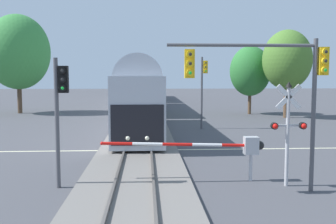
{
  "coord_description": "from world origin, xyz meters",
  "views": [
    {
      "loc": [
        0.46,
        -21.86,
        4.22
      ],
      "look_at": [
        1.82,
        2.03,
        2.0
      ],
      "focal_mm": 41.31,
      "sensor_mm": 36.0,
      "label": 1
    }
  ],
  "objects_px": {
    "traffic_signal_far_side": "(203,81)",
    "maple_right_background": "(287,60)",
    "pine_left_background": "(18,52)",
    "traffic_signal_median": "(60,101)",
    "traffic_signal_near_right": "(272,76)",
    "crossing_signal_mast": "(288,123)",
    "commuter_train": "(142,88)",
    "crossing_gate_near": "(231,147)",
    "oak_far_right": "(250,71)"
  },
  "relations": [
    {
      "from": "commuter_train",
      "to": "traffic_signal_median",
      "type": "xyz_separation_m",
      "value": [
        -2.74,
        -34.49,
        0.56
      ]
    },
    {
      "from": "commuter_train",
      "to": "oak_far_right",
      "type": "relative_size",
      "value": 8.21
    },
    {
      "from": "traffic_signal_far_side",
      "to": "pine_left_background",
      "type": "distance_m",
      "value": 23.93
    },
    {
      "from": "crossing_signal_mast",
      "to": "traffic_signal_near_right",
      "type": "distance_m",
      "value": 2.14
    },
    {
      "from": "traffic_signal_near_right",
      "to": "crossing_gate_near",
      "type": "bearing_deg",
      "value": 123.65
    },
    {
      "from": "crossing_gate_near",
      "to": "traffic_signal_far_side",
      "type": "height_order",
      "value": "traffic_signal_far_side"
    },
    {
      "from": "pine_left_background",
      "to": "maple_right_background",
      "type": "bearing_deg",
      "value": -12.63
    },
    {
      "from": "crossing_signal_mast",
      "to": "traffic_signal_far_side",
      "type": "relative_size",
      "value": 0.7
    },
    {
      "from": "traffic_signal_median",
      "to": "oak_far_right",
      "type": "relative_size",
      "value": 0.65
    },
    {
      "from": "traffic_signal_near_right",
      "to": "maple_right_background",
      "type": "relative_size",
      "value": 0.65
    },
    {
      "from": "traffic_signal_near_right",
      "to": "traffic_signal_far_side",
      "type": "bearing_deg",
      "value": 89.57
    },
    {
      "from": "commuter_train",
      "to": "traffic_signal_far_side",
      "type": "xyz_separation_m",
      "value": [
        5.04,
        -18.33,
        1.12
      ]
    },
    {
      "from": "crossing_signal_mast",
      "to": "pine_left_background",
      "type": "bearing_deg",
      "value": 122.88
    },
    {
      "from": "commuter_train",
      "to": "pine_left_background",
      "type": "height_order",
      "value": "pine_left_background"
    },
    {
      "from": "crossing_gate_near",
      "to": "oak_far_right",
      "type": "xyz_separation_m",
      "value": [
        8.17,
        27.4,
        3.38
      ]
    },
    {
      "from": "maple_right_background",
      "to": "commuter_train",
      "type": "bearing_deg",
      "value": 144.33
    },
    {
      "from": "crossing_gate_near",
      "to": "crossing_signal_mast",
      "type": "height_order",
      "value": "crossing_signal_mast"
    },
    {
      "from": "traffic_signal_near_right",
      "to": "traffic_signal_median",
      "type": "distance_m",
      "value": 7.77
    },
    {
      "from": "crossing_signal_mast",
      "to": "oak_far_right",
      "type": "xyz_separation_m",
      "value": [
        6.18,
        28.23,
        2.34
      ]
    },
    {
      "from": "traffic_signal_median",
      "to": "traffic_signal_near_right",
      "type": "bearing_deg",
      "value": -7.75
    },
    {
      "from": "traffic_signal_far_side",
      "to": "maple_right_background",
      "type": "bearing_deg",
      "value": 38.95
    },
    {
      "from": "oak_far_right",
      "to": "pine_left_background",
      "type": "relative_size",
      "value": 0.68
    },
    {
      "from": "traffic_signal_far_side",
      "to": "pine_left_background",
      "type": "xyz_separation_m",
      "value": [
        -19.01,
        14.21,
        3.09
      ]
    },
    {
      "from": "crossing_signal_mast",
      "to": "pine_left_background",
      "type": "distance_m",
      "value": 36.76
    },
    {
      "from": "crossing_signal_mast",
      "to": "oak_far_right",
      "type": "relative_size",
      "value": 0.53
    },
    {
      "from": "traffic_signal_far_side",
      "to": "pine_left_background",
      "type": "height_order",
      "value": "pine_left_background"
    },
    {
      "from": "traffic_signal_median",
      "to": "traffic_signal_far_side",
      "type": "bearing_deg",
      "value": 64.31
    },
    {
      "from": "traffic_signal_median",
      "to": "crossing_signal_mast",
      "type": "bearing_deg",
      "value": -1.81
    },
    {
      "from": "crossing_gate_near",
      "to": "oak_far_right",
      "type": "height_order",
      "value": "oak_far_right"
    },
    {
      "from": "commuter_train",
      "to": "traffic_signal_far_side",
      "type": "distance_m",
      "value": 19.04
    },
    {
      "from": "traffic_signal_median",
      "to": "pine_left_background",
      "type": "height_order",
      "value": "pine_left_background"
    },
    {
      "from": "traffic_signal_near_right",
      "to": "maple_right_background",
      "type": "distance_m",
      "value": 26.88
    },
    {
      "from": "traffic_signal_near_right",
      "to": "commuter_train",
      "type": "bearing_deg",
      "value": 97.87
    },
    {
      "from": "traffic_signal_median",
      "to": "maple_right_background",
      "type": "distance_m",
      "value": 29.73
    },
    {
      "from": "crossing_gate_near",
      "to": "traffic_signal_median",
      "type": "height_order",
      "value": "traffic_signal_median"
    },
    {
      "from": "commuter_train",
      "to": "crossing_signal_mast",
      "type": "xyz_separation_m",
      "value": [
        5.84,
        -34.76,
        -0.28
      ]
    },
    {
      "from": "commuter_train",
      "to": "pine_left_background",
      "type": "xyz_separation_m",
      "value": [
        -13.97,
        -4.12,
        4.21
      ]
    },
    {
      "from": "oak_far_right",
      "to": "maple_right_background",
      "type": "distance_m",
      "value": 4.93
    },
    {
      "from": "pine_left_background",
      "to": "traffic_signal_far_side",
      "type": "bearing_deg",
      "value": -36.78
    },
    {
      "from": "traffic_signal_far_side",
      "to": "traffic_signal_median",
      "type": "bearing_deg",
      "value": -115.69
    },
    {
      "from": "crossing_signal_mast",
      "to": "traffic_signal_far_side",
      "type": "distance_m",
      "value": 16.51
    },
    {
      "from": "commuter_train",
      "to": "traffic_signal_far_side",
      "type": "height_order",
      "value": "traffic_signal_far_side"
    },
    {
      "from": "traffic_signal_far_side",
      "to": "maple_right_background",
      "type": "height_order",
      "value": "maple_right_background"
    },
    {
      "from": "oak_far_right",
      "to": "pine_left_background",
      "type": "bearing_deg",
      "value": 174.69
    },
    {
      "from": "commuter_train",
      "to": "crossing_gate_near",
      "type": "relative_size",
      "value": 9.49
    },
    {
      "from": "traffic_signal_near_right",
      "to": "maple_right_background",
      "type": "bearing_deg",
      "value": 68.65
    },
    {
      "from": "commuter_train",
      "to": "maple_right_background",
      "type": "bearing_deg",
      "value": -35.67
    },
    {
      "from": "pine_left_background",
      "to": "traffic_signal_median",
      "type": "bearing_deg",
      "value": -69.7
    },
    {
      "from": "crossing_signal_mast",
      "to": "traffic_signal_median",
      "type": "relative_size",
      "value": 0.82
    },
    {
      "from": "crossing_gate_near",
      "to": "pine_left_background",
      "type": "relative_size",
      "value": 0.59
    }
  ]
}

